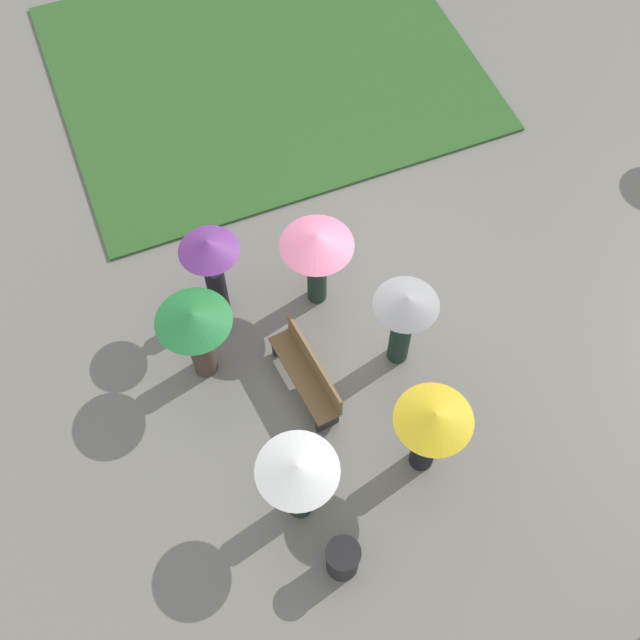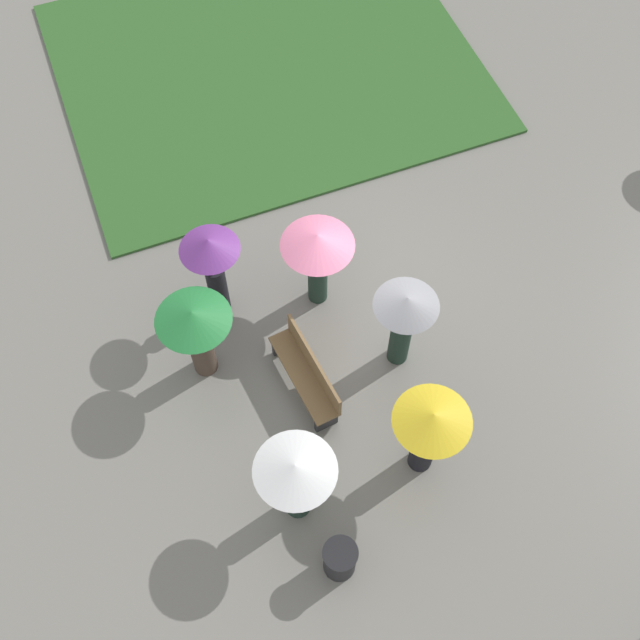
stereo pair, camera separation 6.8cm
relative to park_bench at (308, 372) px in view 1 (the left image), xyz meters
name	(u,v)px [view 1 (the left image)]	position (x,y,z in m)	size (l,w,h in m)	color
ground_plane	(361,306)	(-1.05, 1.37, -0.47)	(90.00, 90.00, 0.00)	slate
lawn_patch_near	(264,66)	(-7.02, 1.76, -0.44)	(7.00, 8.28, 0.06)	#2D5B26
park_bench	(308,372)	(0.00, 0.00, 0.00)	(1.75, 0.61, 0.90)	brown
trash_bin	(343,559)	(2.84, -0.59, -0.07)	(0.50, 0.50, 0.78)	#232326
crowd_person_white	(298,479)	(1.80, -0.84, 0.82)	(1.15, 1.15, 1.82)	#1E3328
crowd_person_grey	(404,316)	(0.03, 1.55, 0.84)	(1.00, 1.00, 1.86)	#1E3328
crowd_person_green	(196,330)	(-0.92, -1.44, 0.81)	(1.16, 1.16, 1.77)	#47382D
crowd_person_yellow	(431,428)	(1.82, 1.14, 0.85)	(1.12, 1.12, 1.84)	black
crowd_person_purple	(211,262)	(-1.92, -0.86, 0.92)	(0.95, 0.95, 1.95)	black
crowd_person_pink	(317,250)	(-1.52, 0.75, 0.93)	(1.18, 1.18, 1.80)	#1E3328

